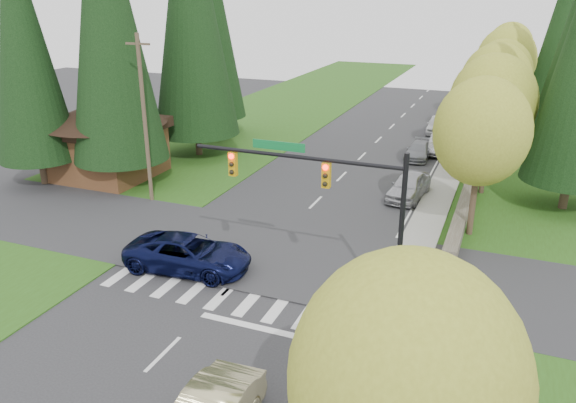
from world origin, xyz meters
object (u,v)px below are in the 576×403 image
Objects in this scene: parked_car_e at (456,105)px; suv_navy at (188,253)px; parked_car_a at (409,186)px; parked_car_d at (437,124)px; parked_car_b at (419,151)px; parked_car_c at (442,143)px.

suv_navy is at bearing -97.56° from parked_car_e.
suv_navy reaches higher than parked_car_a.
suv_navy is 1.32× the size of parked_car_d.
parked_car_d is (-0.80, 18.16, -0.04)m from parked_car_a.
parked_car_a is 1.05× the size of parked_car_d.
parked_car_b is 2.69m from parked_car_c.
suv_navy reaches higher than parked_car_e.
parked_car_a is 11.44m from parked_car_c.
parked_car_c is 1.09× the size of parked_car_d.
parked_car_a reaches higher than parked_car_b.
parked_car_a is (7.68, 13.42, -0.02)m from suv_navy.
parked_car_d reaches higher than parked_car_e.
parked_car_c is at bearing 59.63° from parked_car_b.
parked_car_d is at bearing 102.83° from parked_car_c.
parked_car_e is (7.41, 41.89, -0.07)m from suv_navy.
suv_navy is 1.38× the size of parked_car_b.
suv_navy is at bearing -105.67° from parked_car_b.
parked_car_a and parked_car_c have the same top height.
suv_navy is 32.32m from parked_car_d.
suv_navy is at bearing -113.44° from parked_car_a.
parked_car_c is (0.47, 11.43, -0.00)m from parked_car_a.
parked_car_b is at bearing -21.46° from suv_navy.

